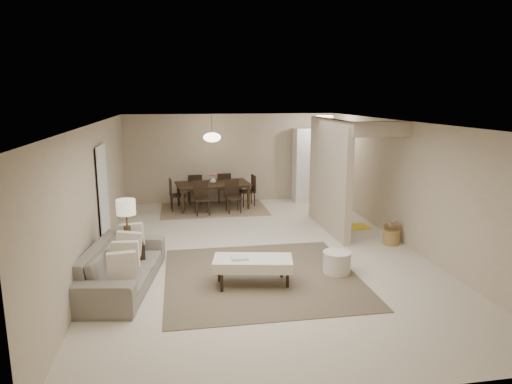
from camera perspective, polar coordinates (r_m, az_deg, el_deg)
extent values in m
plane|color=beige|center=(9.01, 0.44, -7.44)|extent=(9.00, 9.00, 0.00)
plane|color=white|center=(8.51, 0.47, 8.65)|extent=(9.00, 9.00, 0.00)
plane|color=tan|center=(13.07, -3.04, 4.25)|extent=(6.00, 0.00, 6.00)
plane|color=tan|center=(8.67, -19.45, -0.31)|extent=(0.00, 9.00, 9.00)
plane|color=tan|center=(9.66, 18.26, 0.96)|extent=(0.00, 9.00, 9.00)
cube|color=tan|center=(10.31, 9.11, 2.07)|extent=(0.15, 2.50, 2.50)
cube|color=black|center=(9.29, -18.58, -0.92)|extent=(0.04, 0.90, 2.04)
cube|color=white|center=(13.24, 7.32, 3.40)|extent=(1.20, 0.55, 2.10)
cylinder|color=white|center=(12.19, 8.58, 9.30)|extent=(0.44, 0.44, 0.05)
cube|color=brown|center=(7.81, 0.71, -10.50)|extent=(3.20, 3.20, 0.01)
imported|color=gray|center=(7.63, -16.43, -8.79)|extent=(2.51, 1.30, 0.70)
cube|color=white|center=(7.37, -0.40, -8.89)|extent=(1.34, 0.80, 0.17)
cylinder|color=black|center=(7.20, -4.31, -11.37)|extent=(0.05, 0.05, 0.28)
cylinder|color=black|center=(7.36, 3.96, -10.83)|extent=(0.05, 0.05, 0.28)
cylinder|color=black|center=(7.58, -4.62, -10.14)|extent=(0.05, 0.05, 0.28)
cylinder|color=black|center=(7.73, 3.22, -9.66)|extent=(0.05, 0.05, 0.28)
cube|color=black|center=(8.18, -15.60, -7.93)|extent=(0.58, 0.58, 0.53)
cylinder|color=#4E3C21|center=(8.05, -15.76, -5.14)|extent=(0.12, 0.12, 0.30)
cylinder|color=#4E3C21|center=(7.98, -15.87, -3.22)|extent=(0.03, 0.03, 0.26)
cylinder|color=beige|center=(7.93, -15.95, -1.82)|extent=(0.32, 0.32, 0.26)
cylinder|color=white|center=(8.01, 10.07, -8.69)|extent=(0.48, 0.48, 0.38)
cylinder|color=olive|center=(9.80, 16.55, -5.42)|extent=(0.46, 0.46, 0.30)
cube|color=#7F6C4E|center=(12.46, -5.34, -1.99)|extent=(2.80, 2.10, 0.01)
imported|color=black|center=(12.38, -5.37, -0.47)|extent=(2.06, 1.30, 0.69)
imported|color=white|center=(12.30, -5.41, 1.46)|extent=(0.20, 0.20, 0.16)
cube|color=yellow|center=(10.84, 11.68, -4.30)|extent=(0.89, 0.57, 0.01)
cylinder|color=#4E3C21|center=(12.12, -5.54, 8.37)|extent=(0.02, 0.02, 0.50)
ellipsoid|color=#FFEAC6|center=(12.14, -5.51, 6.82)|extent=(0.46, 0.46, 0.25)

